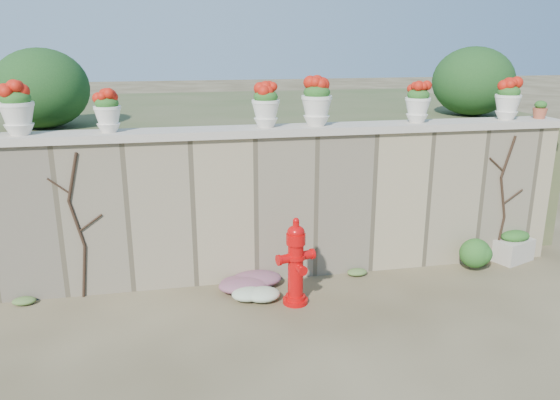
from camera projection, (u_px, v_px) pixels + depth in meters
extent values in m
plane|color=#473B23|center=(316.00, 337.00, 6.11)|extent=(80.00, 80.00, 0.00)
cube|color=#998866|center=(284.00, 206.00, 7.52)|extent=(8.00, 0.40, 2.00)
cube|color=beige|center=(284.00, 130.00, 7.22)|extent=(8.10, 0.52, 0.10)
cube|color=#384C23|center=(249.00, 158.00, 10.52)|extent=(9.00, 6.00, 2.00)
ellipsoid|color=#143814|center=(41.00, 88.00, 7.59)|extent=(1.30, 1.30, 1.10)
ellipsoid|color=#143814|center=(473.00, 81.00, 8.86)|extent=(1.30, 1.30, 1.10)
cylinder|color=black|center=(84.00, 272.00, 6.99)|extent=(0.12, 0.04, 0.70)
cylinder|color=black|center=(77.00, 224.00, 6.80)|extent=(0.17, 0.04, 0.61)
cylinder|color=black|center=(72.00, 177.00, 6.63)|extent=(0.18, 0.04, 0.61)
cylinder|color=black|center=(91.00, 223.00, 6.83)|extent=(0.30, 0.02, 0.22)
cylinder|color=black|center=(58.00, 186.00, 6.62)|extent=(0.25, 0.02, 0.21)
cylinder|color=black|center=(499.00, 239.00, 8.12)|extent=(0.12, 0.04, 0.70)
cylinder|color=black|center=(503.00, 197.00, 7.93)|extent=(0.17, 0.04, 0.61)
cylinder|color=black|center=(508.00, 157.00, 7.76)|extent=(0.18, 0.04, 0.61)
cylinder|color=black|center=(513.00, 197.00, 7.96)|extent=(0.30, 0.02, 0.22)
cylinder|color=black|center=(496.00, 164.00, 7.75)|extent=(0.25, 0.02, 0.21)
cylinder|color=red|center=(295.00, 301.00, 6.91)|extent=(0.32, 0.32, 0.06)
cylinder|color=red|center=(296.00, 270.00, 6.79)|extent=(0.19, 0.19, 0.70)
cylinder|color=red|center=(296.00, 257.00, 6.74)|extent=(0.24, 0.24, 0.05)
cylinder|color=red|center=(296.00, 239.00, 6.67)|extent=(0.24, 0.24, 0.14)
ellipsoid|color=red|center=(296.00, 230.00, 6.64)|extent=(0.22, 0.22, 0.16)
cylinder|color=red|center=(296.00, 223.00, 6.61)|extent=(0.08, 0.08, 0.11)
cylinder|color=red|center=(284.00, 259.00, 6.67)|extent=(0.18, 0.15, 0.11)
cylinder|color=red|center=(307.00, 255.00, 6.80)|extent=(0.18, 0.15, 0.11)
cylinder|color=red|center=(300.00, 269.00, 6.66)|extent=(0.13, 0.14, 0.10)
cube|color=beige|center=(513.00, 250.00, 8.19)|extent=(0.66, 0.52, 0.33)
ellipsoid|color=#1E5119|center=(515.00, 236.00, 8.12)|extent=(0.51, 0.41, 0.17)
ellipsoid|color=#1E5119|center=(484.00, 252.00, 7.75)|extent=(0.63, 0.57, 0.60)
ellipsoid|color=#AC2281|center=(245.00, 281.00, 7.24)|extent=(0.88, 0.59, 0.24)
ellipsoid|color=white|center=(255.00, 293.00, 6.94)|extent=(0.57, 0.46, 0.21)
ellipsoid|color=#1E5119|center=(15.00, 98.00, 6.46)|extent=(0.35, 0.35, 0.21)
ellipsoid|color=red|center=(14.00, 91.00, 6.43)|extent=(0.30, 0.30, 0.22)
ellipsoid|color=#1E5119|center=(107.00, 103.00, 6.68)|extent=(0.29, 0.29, 0.17)
ellipsoid|color=red|center=(106.00, 97.00, 6.66)|extent=(0.25, 0.25, 0.18)
ellipsoid|color=#1E5119|center=(266.00, 97.00, 7.05)|extent=(0.32, 0.32, 0.19)
ellipsoid|color=red|center=(266.00, 91.00, 7.02)|extent=(0.28, 0.28, 0.20)
ellipsoid|color=#1E5119|center=(317.00, 92.00, 7.17)|extent=(0.35, 0.35, 0.21)
ellipsoid|color=red|center=(317.00, 86.00, 7.14)|extent=(0.31, 0.31, 0.22)
ellipsoid|color=#1E5119|center=(418.00, 95.00, 7.46)|extent=(0.30, 0.30, 0.18)
ellipsoid|color=red|center=(419.00, 89.00, 7.44)|extent=(0.26, 0.26, 0.19)
ellipsoid|color=#1E5119|center=(509.00, 92.00, 7.72)|extent=(0.31, 0.31, 0.19)
ellipsoid|color=red|center=(509.00, 86.00, 7.70)|extent=(0.27, 0.27, 0.20)
ellipsoid|color=#1E5119|center=(541.00, 105.00, 7.88)|extent=(0.17, 0.17, 0.12)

